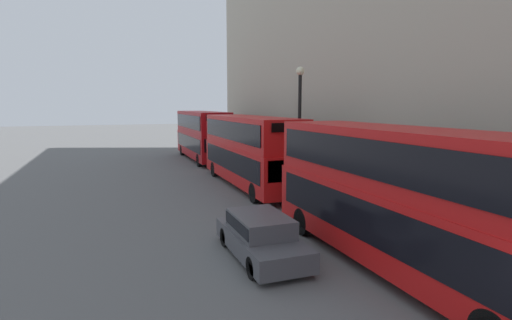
{
  "coord_description": "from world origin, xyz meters",
  "views": [
    {
      "loc": [
        -6.19,
        -3.11,
        4.79
      ],
      "look_at": [
        0.48,
        14.75,
        2.16
      ],
      "focal_mm": 28.0,
      "sensor_mm": 36.0,
      "label": 1
    }
  ],
  "objects_px": {
    "bus_leading": "(403,194)",
    "bus_second_in_queue": "(250,148)",
    "bus_third_in_queue": "(202,133)",
    "pedestrian": "(229,147)",
    "car_hatchback": "(261,235)"
  },
  "relations": [
    {
      "from": "bus_leading",
      "to": "bus_second_in_queue",
      "type": "xyz_separation_m",
      "value": [
        -0.0,
        13.02,
        -0.01
      ]
    },
    {
      "from": "bus_third_in_queue",
      "to": "bus_leading",
      "type": "bearing_deg",
      "value": -90.0
    },
    {
      "from": "bus_third_in_queue",
      "to": "pedestrian",
      "type": "bearing_deg",
      "value": 27.19
    },
    {
      "from": "car_hatchback",
      "to": "pedestrian",
      "type": "bearing_deg",
      "value": 75.61
    },
    {
      "from": "bus_leading",
      "to": "bus_third_in_queue",
      "type": "height_order",
      "value": "bus_third_in_queue"
    },
    {
      "from": "bus_second_in_queue",
      "to": "bus_leading",
      "type": "bearing_deg",
      "value": -90.0
    },
    {
      "from": "car_hatchback",
      "to": "bus_third_in_queue",
      "type": "bearing_deg",
      "value": 81.59
    },
    {
      "from": "bus_leading",
      "to": "bus_third_in_queue",
      "type": "xyz_separation_m",
      "value": [
        -0.0,
        25.41,
        0.04
      ]
    },
    {
      "from": "bus_third_in_queue",
      "to": "bus_second_in_queue",
      "type": "bearing_deg",
      "value": -90.0
    },
    {
      "from": "bus_second_in_queue",
      "to": "car_hatchback",
      "type": "distance_m",
      "value": 11.25
    },
    {
      "from": "pedestrian",
      "to": "bus_third_in_queue",
      "type": "bearing_deg",
      "value": -152.81
    },
    {
      "from": "bus_second_in_queue",
      "to": "pedestrian",
      "type": "relative_size",
      "value": 6.1
    },
    {
      "from": "bus_third_in_queue",
      "to": "pedestrian",
      "type": "relative_size",
      "value": 5.91
    },
    {
      "from": "bus_leading",
      "to": "bus_second_in_queue",
      "type": "bearing_deg",
      "value": 90.0
    },
    {
      "from": "bus_leading",
      "to": "car_hatchback",
      "type": "height_order",
      "value": "bus_leading"
    }
  ]
}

